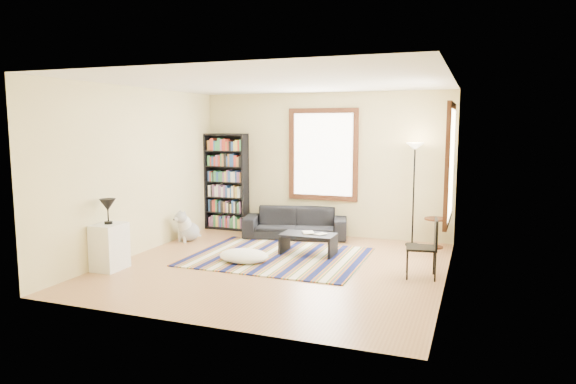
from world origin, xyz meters
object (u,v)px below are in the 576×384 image
(white_cabinet, at_px, (110,247))
(dog, at_px, (189,226))
(side_table, at_px, (435,233))
(floor_cushion, at_px, (244,256))
(folding_chair, at_px, (421,248))
(sofa, at_px, (295,223))
(coffee_table, at_px, (308,244))
(floor_lamp, at_px, (414,195))
(bookshelf, at_px, (226,182))

(white_cabinet, relative_size, dog, 1.21)
(side_table, xyz_separation_m, white_cabinet, (-4.50, -3.14, 0.08))
(floor_cushion, bearing_deg, folding_chair, 2.96)
(floor_cushion, xyz_separation_m, side_table, (2.78, 2.05, 0.17))
(floor_cushion, distance_m, side_table, 3.46)
(dog, bearing_deg, white_cabinet, -74.35)
(floor_cushion, distance_m, dog, 1.94)
(sofa, relative_size, coffee_table, 2.20)
(floor_lamp, relative_size, side_table, 3.44)
(floor_cushion, xyz_separation_m, floor_lamp, (2.37, 2.11, 0.83))
(floor_cushion, relative_size, white_cabinet, 1.17)
(sofa, height_order, side_table, sofa)
(floor_lamp, bearing_deg, coffee_table, -140.16)
(side_table, height_order, white_cabinet, white_cabinet)
(floor_cushion, height_order, white_cabinet, white_cabinet)
(dog, bearing_deg, side_table, 31.13)
(coffee_table, height_order, floor_lamp, floor_lamp)
(sofa, height_order, floor_cushion, sofa)
(folding_chair, height_order, white_cabinet, folding_chair)
(floor_lamp, distance_m, white_cabinet, 5.22)
(dog, bearing_deg, floor_cushion, -14.22)
(white_cabinet, xyz_separation_m, dog, (0.09, 2.12, -0.06))
(coffee_table, relative_size, floor_cushion, 1.10)
(white_cabinet, bearing_deg, floor_lamp, 36.77)
(white_cabinet, bearing_deg, dog, 86.33)
(floor_cushion, bearing_deg, white_cabinet, -147.81)
(sofa, relative_size, side_table, 3.66)
(side_table, distance_m, dog, 4.52)
(coffee_table, bearing_deg, sofa, 118.72)
(bookshelf, xyz_separation_m, floor_lamp, (3.84, -0.17, -0.07))
(folding_chair, xyz_separation_m, dog, (-4.36, 0.89, -0.14))
(sofa, distance_m, dog, 2.03)
(coffee_table, distance_m, floor_cushion, 1.15)
(floor_lamp, bearing_deg, dog, -164.97)
(bookshelf, relative_size, white_cabinet, 2.86)
(coffee_table, xyz_separation_m, dog, (-2.44, 0.23, 0.11))
(bookshelf, bearing_deg, dog, -97.34)
(floor_lamp, height_order, side_table, floor_lamp)
(bookshelf, bearing_deg, white_cabinet, -94.29)
(sofa, relative_size, floor_lamp, 1.06)
(floor_lamp, relative_size, white_cabinet, 2.66)
(floor_cushion, height_order, dog, dog)
(coffee_table, relative_size, side_table, 1.67)
(side_table, distance_m, white_cabinet, 5.49)
(sofa, bearing_deg, floor_lamp, -11.53)
(bookshelf, xyz_separation_m, white_cabinet, (-0.25, -3.36, -0.65))
(sofa, xyz_separation_m, dog, (-1.78, -0.97, 0.00))
(bookshelf, distance_m, dog, 1.44)
(sofa, height_order, dog, dog)
(floor_cushion, distance_m, floor_lamp, 3.28)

